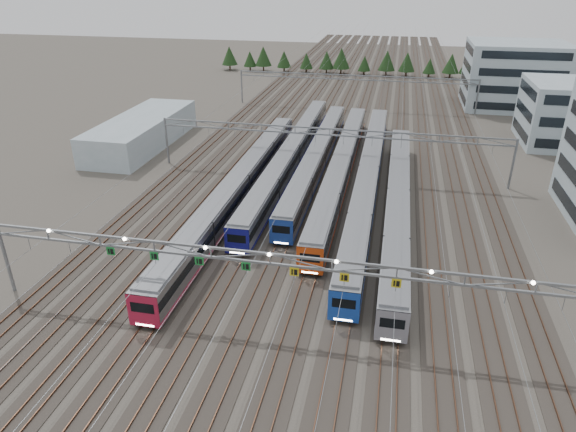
% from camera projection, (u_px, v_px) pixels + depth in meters
% --- Properties ---
extents(ground, '(400.00, 400.00, 0.00)m').
position_uv_depth(ground, '(271.00, 324.00, 49.21)').
color(ground, '#47423A').
rests_on(ground, ground).
extents(track_bed, '(54.00, 260.00, 5.42)m').
position_uv_depth(track_bed, '(359.00, 89.00, 136.48)').
color(track_bed, '#2D2823').
rests_on(track_bed, ground).
extents(train_a, '(3.14, 61.35, 4.10)m').
position_uv_depth(train_a, '(239.00, 186.00, 74.06)').
color(train_a, black).
rests_on(train_a, ground).
extents(train_b, '(3.02, 62.88, 3.94)m').
position_uv_depth(train_b, '(291.00, 154.00, 86.83)').
color(train_b, black).
rests_on(train_b, ground).
extents(train_c, '(2.96, 55.59, 3.85)m').
position_uv_depth(train_c, '(317.00, 157.00, 85.79)').
color(train_c, black).
rests_on(train_c, ground).
extents(train_d, '(3.00, 60.48, 3.91)m').
position_uv_depth(train_d, '(342.00, 166.00, 81.92)').
color(train_d, black).
rests_on(train_d, ground).
extents(train_e, '(3.03, 67.80, 3.95)m').
position_uv_depth(train_e, '(368.00, 177.00, 77.65)').
color(train_e, black).
rests_on(train_e, ground).
extents(train_f, '(3.00, 55.81, 3.91)m').
position_uv_depth(train_f, '(397.00, 201.00, 69.77)').
color(train_f, black).
rests_on(train_f, ground).
extents(gantry_near, '(56.36, 0.61, 8.08)m').
position_uv_depth(gantry_near, '(269.00, 261.00, 46.01)').
color(gantry_near, gray).
rests_on(gantry_near, ground).
extents(gantry_mid, '(56.36, 0.36, 8.00)m').
position_uv_depth(gantry_mid, '(330.00, 137.00, 81.58)').
color(gantry_mid, gray).
rests_on(gantry_mid, ground).
extents(gantry_far, '(56.36, 0.36, 8.00)m').
position_uv_depth(gantry_far, '(355.00, 81.00, 121.14)').
color(gantry_far, gray).
rests_on(gantry_far, ground).
extents(depot_bldg_mid, '(14.00, 16.00, 11.76)m').
position_uv_depth(depot_bldg_mid, '(563.00, 113.00, 96.97)').
color(depot_bldg_mid, '#99AFB7').
rests_on(depot_bldg_mid, ground).
extents(depot_bldg_north, '(22.00, 18.00, 15.06)m').
position_uv_depth(depot_bldg_north, '(514.00, 75.00, 121.96)').
color(depot_bldg_north, '#99AFB7').
rests_on(depot_bldg_north, ground).
extents(west_shed, '(10.00, 30.00, 5.34)m').
position_uv_depth(west_shed, '(142.00, 131.00, 97.36)').
color(west_shed, '#99AFB7').
rests_on(west_shed, ground).
extents(treeline, '(106.40, 5.60, 7.02)m').
position_uv_depth(treeline, '(385.00, 62.00, 158.34)').
color(treeline, '#332114').
rests_on(treeline, ground).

